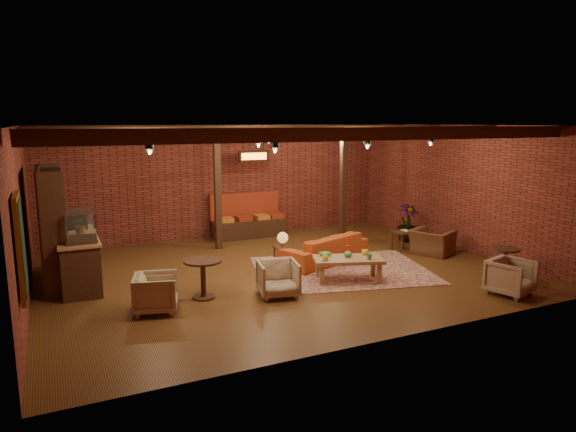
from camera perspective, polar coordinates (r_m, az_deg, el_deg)
name	(u,v)px	position (r m, az deg, el deg)	size (l,w,h in m)	color
floor	(281,271)	(11.47, -0.83, -6.17)	(10.00, 10.00, 0.00)	#401E10
ceiling	(280,125)	(10.99, -0.88, 10.03)	(10.00, 8.00, 0.02)	black
wall_back	(223,181)	(14.83, -7.25, 3.86)	(10.00, 0.02, 3.20)	maroon
wall_front	(392,238)	(7.71, 11.49, -2.36)	(10.00, 0.02, 3.20)	maroon
wall_left	(22,219)	(10.17, -27.47, -0.26)	(0.02, 8.00, 3.20)	maroon
wall_right	(457,188)	(13.92, 18.28, 2.99)	(0.02, 8.00, 3.20)	maroon
ceiling_beams	(280,131)	(10.99, -0.87, 9.40)	(9.80, 6.40, 0.22)	black
ceiling_pipe	(253,140)	(12.47, -3.93, 8.45)	(0.12, 0.12, 9.60)	black
post_left	(218,188)	(13.32, -7.84, 3.11)	(0.16, 0.16, 3.20)	black
post_right	(343,184)	(14.17, 6.17, 3.58)	(0.16, 0.16, 3.20)	black
service_counter	(77,245)	(11.30, -22.40, -3.04)	(0.80, 2.50, 1.60)	black
plant_counter	(80,223)	(11.42, -22.10, -0.73)	(0.35, 0.39, 0.30)	#337F33
shelving_hutch	(54,227)	(11.31, -24.59, -1.11)	(0.52, 2.00, 2.40)	black
chalkboard_menu	(21,247)	(7.91, -27.52, -3.04)	(0.08, 0.96, 1.46)	black
banquette	(249,220)	(14.77, -4.39, -0.43)	(2.10, 0.70, 1.00)	maroon
service_sign	(254,156)	(14.11, -3.84, 6.65)	(0.86, 0.06, 0.30)	orange
ceiling_spotlights	(280,142)	(11.00, -0.87, 8.25)	(6.40, 4.40, 0.28)	black
rug	(342,270)	(11.62, 5.97, -5.98)	(3.79, 2.90, 0.01)	maroon
sofa	(324,249)	(12.12, 3.98, -3.64)	(2.29, 0.90, 0.67)	#A64017
coffee_table	(348,260)	(10.80, 6.64, -4.91)	(1.58, 1.16, 0.74)	#A0794B
side_table_lamp	(283,240)	(11.72, -0.60, -2.72)	(0.42, 0.42, 0.80)	black
round_table_left	(203,272)	(9.79, -9.43, -6.19)	(0.71, 0.71, 0.74)	black
armchair_a	(156,291)	(9.32, -14.48, -8.08)	(0.72, 0.68, 0.74)	beige
armchair_b	(278,277)	(9.81, -1.11, -6.78)	(0.73, 0.69, 0.75)	beige
armchair_right	(432,238)	(13.31, 15.74, -2.37)	(0.96, 0.62, 0.84)	brown
side_table_book	(403,233)	(13.40, 12.67, -1.84)	(0.48, 0.48, 0.55)	black
round_table_right	(505,259)	(11.76, 23.00, -4.37)	(0.57, 0.57, 0.66)	black
armchair_far	(511,275)	(10.78, 23.52, -6.07)	(0.74, 0.69, 0.76)	beige
plant_tall	(409,186)	(14.42, 13.32, 3.25)	(1.73, 1.73, 3.09)	#4C7F4C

